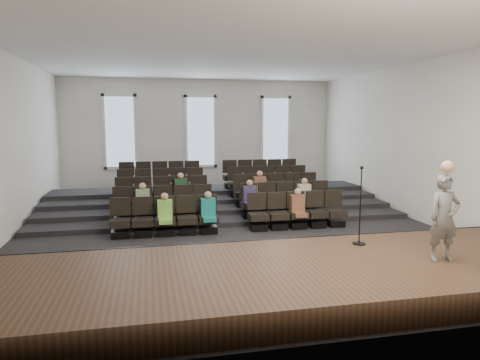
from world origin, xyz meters
name	(u,v)px	position (x,y,z in m)	size (l,w,h in m)	color
ground	(230,227)	(0.00, 0.00, 0.00)	(14.00, 14.00, 0.00)	black
ceiling	(229,55)	(0.00, 0.00, 5.01)	(12.00, 14.00, 0.02)	white
wall_back	(201,136)	(0.00, 7.02, 2.50)	(12.00, 0.04, 5.00)	white
wall_front	(328,168)	(0.00, -7.02, 2.50)	(12.00, 0.04, 5.00)	white
wall_left	(5,145)	(-6.02, 0.00, 2.50)	(0.04, 14.00, 5.00)	white
wall_right	(413,141)	(6.02, 0.00, 2.50)	(0.04, 14.00, 5.00)	white
stage	(282,279)	(0.00, -5.10, 0.25)	(11.80, 3.60, 0.50)	#412F1C
stage_lip	(257,251)	(0.00, -3.33, 0.25)	(11.80, 0.06, 0.52)	black
risers	(214,201)	(0.00, 3.17, 0.20)	(11.80, 4.80, 0.60)	black
seating_rows	(221,196)	(0.00, 1.54, 0.68)	(6.80, 4.70, 1.67)	black
windows	(201,131)	(0.00, 6.95, 2.70)	(8.44, 0.10, 3.24)	white
audience	(228,198)	(0.00, 0.32, 0.81)	(5.45, 2.64, 1.10)	#80C850
speaker	(444,218)	(3.09, -5.40, 1.32)	(0.60, 0.39, 1.64)	#63615E
mic_stand	(360,221)	(2.06, -4.09, 1.00)	(0.28, 0.28, 1.69)	black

